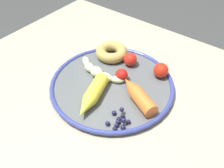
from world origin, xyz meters
TOP-DOWN VIEW (x-y plane):
  - dining_table at (0.00, 0.00)m, footprint 0.94×0.72m
  - plate at (-0.02, -0.00)m, footprint 0.34×0.34m
  - banana at (-0.07, 0.01)m, footprint 0.17×0.06m
  - carrot_orange at (0.07, -0.01)m, footprint 0.13×0.09m
  - carrot_yellow at (-0.02, -0.08)m, footprint 0.07×0.14m
  - donut at (-0.10, 0.10)m, footprint 0.11×0.11m
  - blueberry_pile at (0.07, -0.09)m, footprint 0.05×0.06m
  - tomato_near at (-0.01, 0.03)m, footprint 0.04×0.04m
  - tomato_mid at (-0.03, 0.10)m, footprint 0.04×0.04m
  - tomato_far at (0.07, 0.11)m, footprint 0.04×0.04m

SIDE VIEW (x-z plane):
  - dining_table at x=0.00m, z-range 0.25..0.95m
  - plate at x=-0.02m, z-range 0.70..0.72m
  - blueberry_pile at x=0.07m, z-range 0.71..0.73m
  - banana at x=-0.07m, z-range 0.71..0.74m
  - donut at x=-0.10m, z-range 0.71..0.75m
  - tomato_near at x=-0.01m, z-range 0.71..0.75m
  - carrot_orange at x=0.07m, z-range 0.71..0.75m
  - carrot_yellow at x=-0.02m, z-range 0.71..0.75m
  - tomato_mid at x=-0.03m, z-range 0.71..0.75m
  - tomato_far at x=0.07m, z-range 0.71..0.76m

